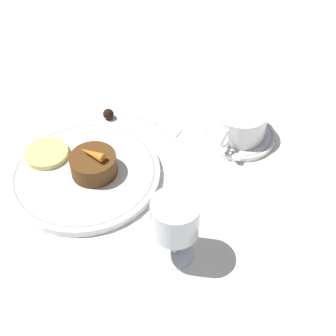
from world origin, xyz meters
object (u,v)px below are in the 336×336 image
at_px(dinner_plate, 85,173).
at_px(fork, 147,119).
at_px(dessert_cake, 94,164).
at_px(coffee_cup, 240,122).
at_px(wine_glass, 175,221).

xyz_separation_m(dinner_plate, fork, (-0.18, -0.00, -0.01)).
height_order(fork, dessert_cake, dessert_cake).
relative_size(dinner_plate, coffee_cup, 2.13).
distance_m(wine_glass, dessert_cake, 0.21).
xyz_separation_m(coffee_cup, fork, (0.05, -0.17, -0.03)).
xyz_separation_m(dinner_plate, wine_glass, (0.04, 0.21, 0.07)).
bearing_deg(wine_glass, fork, -136.55).
distance_m(dinner_plate, wine_glass, 0.23).
bearing_deg(coffee_cup, fork, -72.14).
bearing_deg(coffee_cup, wine_glass, 8.67).
bearing_deg(wine_glass, coffee_cup, -171.33).
height_order(dinner_plate, fork, dinner_plate).
relative_size(wine_glass, fork, 0.60).
distance_m(dinner_plate, fork, 0.18).
bearing_deg(dessert_cake, dinner_plate, -55.84).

